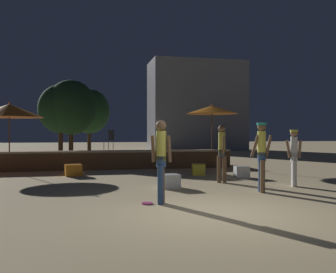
{
  "coord_description": "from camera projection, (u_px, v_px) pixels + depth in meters",
  "views": [
    {
      "loc": [
        -2.63,
        -6.88,
        1.56
      ],
      "look_at": [
        0.0,
        4.83,
        1.46
      ],
      "focal_mm": 40.0,
      "sensor_mm": 36.0,
      "label": 1
    }
  ],
  "objects": [
    {
      "name": "person_2",
      "position": [
        222.0,
        151.0,
        11.86
      ],
      "size": [
        0.31,
        0.52,
        1.83
      ],
      "rotation": [
        0.0,
        0.0,
        6.23
      ],
      "color": "brown",
      "rests_on": "ground"
    },
    {
      "name": "cube_seat_3",
      "position": [
        73.0,
        170.0,
        13.76
      ],
      "size": [
        0.66,
        0.66,
        0.42
      ],
      "rotation": [
        0.0,
        0.0,
        0.15
      ],
      "color": "orange",
      "rests_on": "ground"
    },
    {
      "name": "wooden_deck",
      "position": [
        108.0,
        159.0,
        17.21
      ],
      "size": [
        10.97,
        2.55,
        0.81
      ],
      "color": "brown",
      "rests_on": "ground"
    },
    {
      "name": "person_3",
      "position": [
        161.0,
        157.0,
        8.28
      ],
      "size": [
        0.47,
        0.3,
        1.85
      ],
      "rotation": [
        0.0,
        0.0,
        4.33
      ],
      "color": "brown",
      "rests_on": "ground"
    },
    {
      "name": "patio_umbrella_1",
      "position": [
        9.0,
        111.0,
        15.23
      ],
      "size": [
        2.7,
        2.7,
        2.84
      ],
      "color": "brown",
      "rests_on": "ground"
    },
    {
      "name": "background_tree_2",
      "position": [
        71.0,
        108.0,
        22.77
      ],
      "size": [
        3.04,
        3.04,
        4.83
      ],
      "color": "#3D2B1C",
      "rests_on": "ground"
    },
    {
      "name": "patio_umbrella_0",
      "position": [
        212.0,
        110.0,
        17.19
      ],
      "size": [
        2.4,
        2.4,
        2.92
      ],
      "color": "brown",
      "rests_on": "ground"
    },
    {
      "name": "background_tree_0",
      "position": [
        61.0,
        109.0,
        22.72
      ],
      "size": [
        2.7,
        2.7,
        4.54
      ],
      "color": "#3D2B1C",
      "rests_on": "ground"
    },
    {
      "name": "person_1",
      "position": [
        294.0,
        155.0,
        11.01
      ],
      "size": [
        0.47,
        0.28,
        1.68
      ],
      "rotation": [
        0.0,
        0.0,
        1.21
      ],
      "color": "white",
      "rests_on": "ground"
    },
    {
      "name": "distant_building",
      "position": [
        196.0,
        106.0,
        35.12
      ],
      "size": [
        8.7,
        4.33,
        8.24
      ],
      "color": "gray",
      "rests_on": "ground"
    },
    {
      "name": "frisbee_disc",
      "position": [
        147.0,
        203.0,
        8.26
      ],
      "size": [
        0.25,
        0.25,
        0.03
      ],
      "color": "#E54C99",
      "rests_on": "ground"
    },
    {
      "name": "cube_seat_2",
      "position": [
        198.0,
        169.0,
        14.04
      ],
      "size": [
        0.55,
        0.55,
        0.41
      ],
      "rotation": [
        0.0,
        0.0,
        -0.19
      ],
      "color": "yellow",
      "rests_on": "ground"
    },
    {
      "name": "ground_plane",
      "position": [
        222.0,
        213.0,
        7.3
      ],
      "size": [
        120.0,
        120.0,
        0.0
      ],
      "primitive_type": "plane",
      "color": "#D1B784"
    },
    {
      "name": "background_tree_1",
      "position": [
        89.0,
        111.0,
        28.13
      ],
      "size": [
        3.05,
        3.05,
        4.92
      ],
      "color": "#3D2B1C",
      "rests_on": "ground"
    },
    {
      "name": "bistro_chair_0",
      "position": [
        110.0,
        138.0,
        17.15
      ],
      "size": [
        0.48,
        0.48,
        0.9
      ],
      "rotation": [
        0.0,
        0.0,
        3.86
      ],
      "color": "#47474C",
      "rests_on": "wooden_deck"
    },
    {
      "name": "bistro_chair_1",
      "position": [
        162.0,
        138.0,
        17.84
      ],
      "size": [
        0.46,
        0.46,
        0.9
      ],
      "rotation": [
        0.0,
        0.0,
        2.03
      ],
      "color": "#1E4C47",
      "rests_on": "wooden_deck"
    },
    {
      "name": "cube_seat_0",
      "position": [
        170.0,
        181.0,
        10.72
      ],
      "size": [
        0.56,
        0.56,
        0.39
      ],
      "rotation": [
        0.0,
        0.0,
        0.06
      ],
      "color": "white",
      "rests_on": "ground"
    },
    {
      "name": "person_0",
      "position": [
        262.0,
        152.0,
        9.9
      ],
      "size": [
        0.6,
        0.31,
        1.86
      ],
      "rotation": [
        0.0,
        0.0,
        1.39
      ],
      "color": "brown",
      "rests_on": "ground"
    },
    {
      "name": "cube_seat_1",
      "position": [
        242.0,
        172.0,
        13.16
      ],
      "size": [
        0.54,
        0.54,
        0.41
      ],
      "rotation": [
        0.0,
        0.0,
        -0.15
      ],
      "color": "white",
      "rests_on": "ground"
    }
  ]
}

